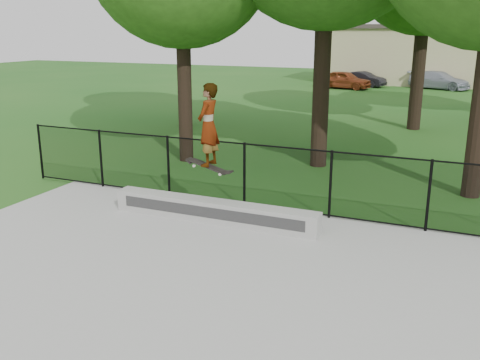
{
  "coord_description": "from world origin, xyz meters",
  "views": [
    {
      "loc": [
        2.56,
        -4.93,
        4.03
      ],
      "look_at": [
        -1.38,
        4.2,
        1.2
      ],
      "focal_mm": 40.0,
      "sensor_mm": 36.0,
      "label": 1
    }
  ],
  "objects_px": {
    "car_c": "(439,80)",
    "skater_airborne": "(208,127)",
    "grind_ledge": "(214,211)",
    "car_a": "(345,80)",
    "car_b": "(364,79)"
  },
  "relations": [
    {
      "from": "car_c",
      "to": "grind_ledge",
      "type": "bearing_deg",
      "value": -165.25
    },
    {
      "from": "car_a",
      "to": "car_c",
      "type": "height_order",
      "value": "car_a"
    },
    {
      "from": "grind_ledge",
      "to": "car_c",
      "type": "xyz_separation_m",
      "value": [
        2.65,
        29.66,
        0.3
      ]
    },
    {
      "from": "car_a",
      "to": "skater_airborne",
      "type": "bearing_deg",
      "value": -161.5
    },
    {
      "from": "grind_ledge",
      "to": "car_c",
      "type": "relative_size",
      "value": 1.22
    },
    {
      "from": "car_b",
      "to": "skater_airborne",
      "type": "xyz_separation_m",
      "value": [
        2.32,
        -29.28,
        1.58
      ]
    },
    {
      "from": "grind_ledge",
      "to": "skater_airborne",
      "type": "bearing_deg",
      "value": -179.11
    },
    {
      "from": "grind_ledge",
      "to": "car_c",
      "type": "bearing_deg",
      "value": 84.89
    },
    {
      "from": "car_b",
      "to": "car_c",
      "type": "distance_m",
      "value": 5.07
    },
    {
      "from": "grind_ledge",
      "to": "car_a",
      "type": "bearing_deg",
      "value": 96.95
    },
    {
      "from": "car_b",
      "to": "skater_airborne",
      "type": "distance_m",
      "value": 29.41
    },
    {
      "from": "car_a",
      "to": "car_c",
      "type": "distance_m",
      "value": 6.43
    },
    {
      "from": "skater_airborne",
      "to": "car_b",
      "type": "bearing_deg",
      "value": 94.52
    },
    {
      "from": "car_a",
      "to": "car_b",
      "type": "distance_m",
      "value": 2.2
    },
    {
      "from": "car_c",
      "to": "skater_airborne",
      "type": "xyz_separation_m",
      "value": [
        -2.74,
        -29.67,
        1.5
      ]
    }
  ]
}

